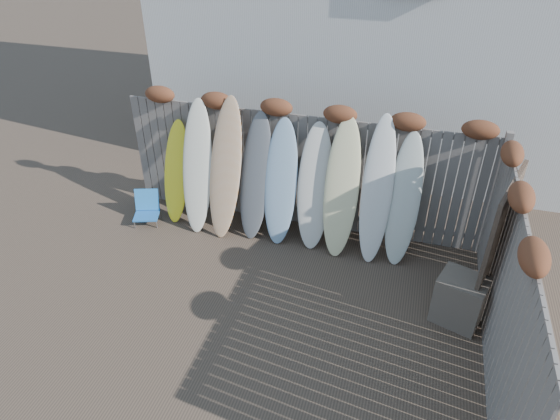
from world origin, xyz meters
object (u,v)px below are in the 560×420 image
(beach_chair, at_px, (147,208))
(lattice_panel, at_px, (496,246))
(surfboard_0, at_px, (176,172))
(wooden_crate, at_px, (460,299))

(beach_chair, xyz_separation_m, lattice_panel, (5.55, -0.52, 0.74))
(surfboard_0, bearing_deg, beach_chair, -145.16)
(wooden_crate, height_order, surfboard_0, surfboard_0)
(wooden_crate, relative_size, lattice_panel, 0.36)
(beach_chair, height_order, lattice_panel, lattice_panel)
(surfboard_0, bearing_deg, lattice_panel, -7.32)
(lattice_panel, bearing_deg, wooden_crate, -108.67)
(beach_chair, relative_size, lattice_panel, 0.28)
(beach_chair, height_order, surfboard_0, surfboard_0)
(wooden_crate, xyz_separation_m, surfboard_0, (-4.73, 1.29, 0.51))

